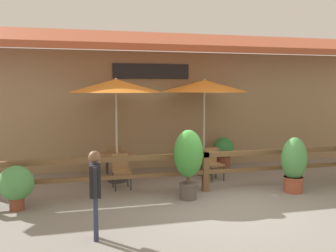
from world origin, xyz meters
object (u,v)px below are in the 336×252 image
(chair_near_streetside, at_px, (121,169))
(potted_plant_small_flowering, at_px, (16,185))
(dining_table_near, at_px, (117,159))
(chair_near_wallside, at_px, (114,159))
(patio_umbrella_middle, at_px, (204,86))
(chair_middle_wallside, at_px, (194,154))
(potted_plant_broad_leaf, at_px, (294,164))
(chair_middle_streetside, at_px, (213,162))
(patio_umbrella_near, at_px, (116,86))
(pedestrian, at_px, (95,183))
(potted_plant_entrance_palm, at_px, (188,158))
(dining_table_middle, at_px, (204,154))
(potted_plant_corner_fern, at_px, (223,150))

(chair_near_streetside, distance_m, potted_plant_small_flowering, 2.55)
(dining_table_near, distance_m, chair_near_wallside, 0.74)
(patio_umbrella_middle, bearing_deg, chair_near_wallside, 168.77)
(chair_middle_wallside, height_order, potted_plant_broad_leaf, potted_plant_broad_leaf)
(chair_middle_wallside, xyz_separation_m, potted_plant_small_flowering, (-4.74, -2.79, 0.05))
(chair_near_wallside, distance_m, chair_middle_streetside, 2.82)
(patio_umbrella_near, xyz_separation_m, potted_plant_small_flowering, (-2.27, -1.86, -2.01))
(chair_near_wallside, relative_size, pedestrian, 0.58)
(chair_middle_wallside, distance_m, pedestrian, 5.75)
(patio_umbrella_near, height_order, chair_middle_wallside, patio_umbrella_near)
(chair_near_streetside, bearing_deg, pedestrian, -107.67)
(patio_umbrella_middle, distance_m, potted_plant_broad_leaf, 3.30)
(potted_plant_small_flowering, bearing_deg, potted_plant_entrance_palm, -2.25)
(chair_middle_streetside, xyz_separation_m, chair_middle_wallside, (-0.07, 1.41, 0.00))
(chair_middle_streetside, xyz_separation_m, potted_plant_small_flowering, (-4.81, -1.38, 0.05))
(patio_umbrella_middle, relative_size, chair_middle_streetside, 3.22)
(chair_middle_wallside, bearing_deg, patio_umbrella_middle, 93.68)
(dining_table_middle, distance_m, potted_plant_corner_fern, 1.22)
(patio_umbrella_near, xyz_separation_m, patio_umbrella_middle, (2.53, 0.23, 0.00))
(patio_umbrella_near, xyz_separation_m, dining_table_near, (0.00, 0.00, -1.94))
(dining_table_middle, distance_m, chair_middle_streetside, 0.72)
(patio_umbrella_near, bearing_deg, potted_plant_corner_fern, 16.17)
(patio_umbrella_middle, distance_m, dining_table_middle, 1.94)
(chair_middle_streetside, distance_m, chair_middle_wallside, 1.41)
(chair_middle_wallside, distance_m, potted_plant_small_flowering, 5.50)
(potted_plant_corner_fern, bearing_deg, potted_plant_entrance_palm, -125.05)
(dining_table_near, relative_size, potted_plant_broad_leaf, 0.71)
(chair_near_streetside, distance_m, potted_plant_entrance_palm, 1.90)
(dining_table_middle, bearing_deg, potted_plant_broad_leaf, -58.00)
(dining_table_near, relative_size, potted_plant_corner_fern, 0.99)
(patio_umbrella_middle, height_order, pedestrian, patio_umbrella_middle)
(chair_near_streetside, relative_size, chair_near_wallside, 1.00)
(chair_near_wallside, height_order, potted_plant_broad_leaf, potted_plant_broad_leaf)
(chair_middle_wallside, xyz_separation_m, potted_plant_broad_leaf, (1.51, -3.02, 0.22))
(chair_near_wallside, height_order, chair_middle_wallside, same)
(potted_plant_broad_leaf, distance_m, pedestrian, 5.07)
(potted_plant_entrance_palm, distance_m, pedestrian, 2.80)
(chair_middle_wallside, height_order, potted_plant_small_flowering, potted_plant_small_flowering)
(chair_near_wallside, relative_size, patio_umbrella_middle, 0.31)
(potted_plant_entrance_palm, bearing_deg, chair_near_wallside, 116.63)
(potted_plant_entrance_palm, bearing_deg, chair_middle_streetside, 52.30)
(chair_near_wallside, relative_size, dining_table_middle, 0.91)
(chair_near_streetside, distance_m, potted_plant_corner_fern, 3.87)
(chair_near_wallside, bearing_deg, dining_table_middle, 168.87)
(chair_near_wallside, bearing_deg, pedestrian, 80.20)
(patio_umbrella_near, xyz_separation_m, potted_plant_entrance_palm, (1.36, -2.00, -1.62))
(patio_umbrella_near, bearing_deg, dining_table_near, 0.00)
(patio_umbrella_near, xyz_separation_m, potted_plant_broad_leaf, (3.98, -2.09, -1.85))
(dining_table_middle, bearing_deg, potted_plant_corner_fern, 39.72)
(potted_plant_entrance_palm, bearing_deg, potted_plant_corner_fern, 54.95)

